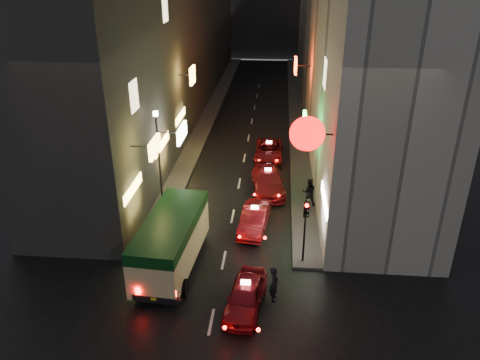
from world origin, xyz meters
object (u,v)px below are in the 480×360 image
(traffic_light, at_px, (306,218))
(lamp_post, at_px, (159,156))
(pedestrian_crossing, at_px, (274,282))
(minibus, at_px, (171,237))
(taxi_near, at_px, (246,294))

(traffic_light, bearing_deg, lamp_post, 151.09)
(pedestrian_crossing, height_order, traffic_light, traffic_light)
(minibus, height_order, taxi_near, minibus)
(minibus, distance_m, lamp_post, 5.91)
(pedestrian_crossing, bearing_deg, traffic_light, -25.58)
(taxi_near, xyz_separation_m, lamp_post, (-5.58, 7.98, 2.97))
(pedestrian_crossing, height_order, lamp_post, lamp_post)
(taxi_near, distance_m, lamp_post, 10.18)
(taxi_near, height_order, traffic_light, traffic_light)
(pedestrian_crossing, relative_size, lamp_post, 0.31)
(taxi_near, bearing_deg, minibus, 144.85)
(minibus, bearing_deg, lamp_post, 108.35)
(minibus, bearing_deg, traffic_light, 6.67)
(pedestrian_crossing, xyz_separation_m, lamp_post, (-6.81, 7.29, 2.75))
(minibus, distance_m, traffic_light, 6.56)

